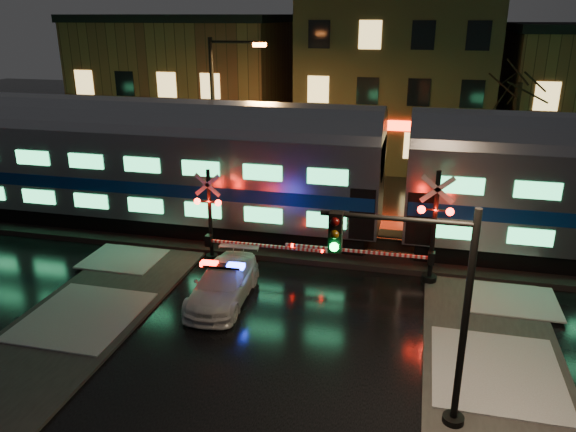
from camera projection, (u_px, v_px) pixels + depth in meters
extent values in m
plane|color=black|center=(294.00, 299.00, 19.90)|extent=(120.00, 120.00, 0.00)
cube|color=black|center=(320.00, 243.00, 24.43)|extent=(90.00, 4.20, 0.24)
cube|color=#2D2D2D|center=(22.00, 371.00, 15.82)|extent=(4.00, 20.00, 0.12)
cube|color=brown|center=(189.00, 86.00, 41.34)|extent=(14.00, 10.00, 9.00)
cube|color=brown|center=(397.00, 73.00, 38.08)|extent=(12.00, 11.00, 11.50)
cube|color=black|center=(112.00, 214.00, 26.44)|extent=(24.00, 2.40, 0.80)
cube|color=#B7BAC1|center=(106.00, 167.00, 25.66)|extent=(25.00, 3.05, 3.80)
cube|color=navy|center=(107.00, 175.00, 25.80)|extent=(24.75, 3.09, 0.55)
cube|color=#42FB8F|center=(91.00, 201.00, 24.63)|extent=(21.00, 0.05, 0.62)
cube|color=#42FB8F|center=(86.00, 161.00, 24.02)|extent=(21.00, 0.05, 0.62)
cylinder|color=#B7BAC1|center=(102.00, 130.00, 25.08)|extent=(25.00, 3.05, 3.05)
imported|color=silver|center=(223.00, 284.00, 19.63)|extent=(1.99, 4.50, 1.29)
cube|color=black|center=(222.00, 266.00, 19.40)|extent=(1.35, 0.40, 0.09)
cube|color=#FF0C05|center=(209.00, 264.00, 19.47)|extent=(0.60, 0.32, 0.15)
cube|color=#1426FF|center=(236.00, 266.00, 19.30)|extent=(0.60, 0.32, 0.15)
cylinder|color=black|center=(429.00, 279.00, 21.01)|extent=(0.55, 0.55, 0.33)
cylinder|color=black|center=(434.00, 229.00, 20.33)|extent=(0.18, 0.18, 4.38)
sphere|color=#FF0C05|center=(421.00, 210.00, 20.01)|extent=(0.28, 0.28, 0.28)
sphere|color=#FF0C05|center=(450.00, 212.00, 19.79)|extent=(0.28, 0.28, 0.28)
cube|color=white|center=(356.00, 251.00, 21.05)|extent=(5.48, 0.10, 0.10)
cube|color=black|center=(431.00, 258.00, 20.45)|extent=(0.25, 0.30, 0.45)
cylinder|color=black|center=(212.00, 258.00, 22.92)|extent=(0.48, 0.48, 0.29)
cylinder|color=black|center=(210.00, 217.00, 22.31)|extent=(0.15, 0.15, 3.87)
sphere|color=#FF0C05|center=(197.00, 201.00, 22.01)|extent=(0.25, 0.25, 0.25)
sphere|color=#FF0C05|center=(218.00, 203.00, 21.82)|extent=(0.25, 0.25, 0.25)
cube|color=white|center=(267.00, 246.00, 21.86)|extent=(4.84, 0.10, 0.10)
cube|color=black|center=(209.00, 240.00, 22.39)|extent=(0.25, 0.30, 0.45)
cylinder|color=black|center=(453.00, 421.00, 13.74)|extent=(0.53, 0.53, 0.28)
cylinder|color=black|center=(465.00, 325.00, 12.83)|extent=(0.17, 0.17, 5.66)
cylinder|color=black|center=(396.00, 219.00, 12.37)|extent=(3.40, 0.11, 0.11)
cube|color=black|center=(336.00, 232.00, 12.65)|extent=(0.30, 0.26, 0.94)
sphere|color=#0CFF3F|center=(334.00, 247.00, 12.61)|extent=(0.21, 0.21, 0.21)
cylinder|color=black|center=(214.00, 126.00, 28.04)|extent=(0.21, 0.21, 8.50)
cylinder|color=black|center=(236.00, 42.00, 26.39)|extent=(2.55, 0.13, 0.13)
cube|color=orange|center=(260.00, 45.00, 26.17)|extent=(0.58, 0.30, 0.19)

